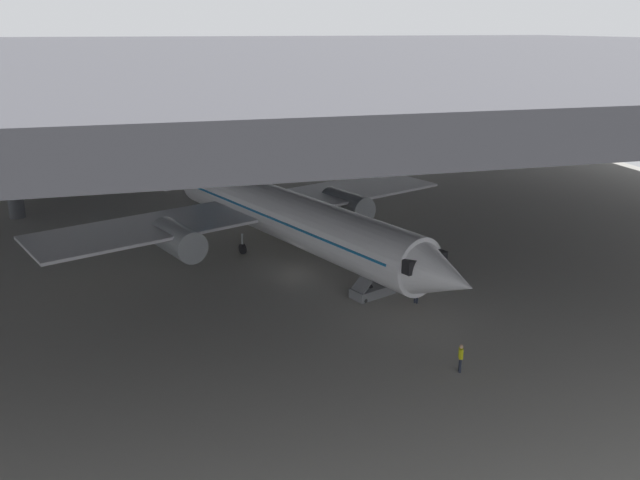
% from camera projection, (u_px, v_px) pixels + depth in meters
% --- Properties ---
extents(ground_plane, '(110.00, 110.00, 0.00)m').
position_uv_depth(ground_plane, '(305.00, 271.00, 52.11)').
color(ground_plane, gray).
extents(hangar_structure, '(121.00, 99.00, 17.18)m').
position_uv_depth(hangar_structure, '(267.00, 51.00, 59.49)').
color(hangar_structure, '#4C4F54').
rests_on(hangar_structure, ground_plane).
extents(airplane_main, '(39.02, 39.13, 12.58)m').
position_uv_depth(airplane_main, '(283.00, 214.00, 54.66)').
color(airplane_main, white).
rests_on(airplane_main, ground_plane).
extents(boarding_stairs, '(4.63, 2.95, 4.89)m').
position_uv_depth(boarding_stairs, '(377.00, 284.00, 47.45)').
color(boarding_stairs, slate).
rests_on(boarding_stairs, ground_plane).
extents(crew_worker_near_nose, '(0.33, 0.53, 1.73)m').
position_uv_depth(crew_worker_near_nose, '(461.00, 356.00, 36.63)').
color(crew_worker_near_nose, '#232838').
rests_on(crew_worker_near_nose, ground_plane).
extents(crew_worker_by_stairs, '(0.40, 0.44, 1.67)m').
position_uv_depth(crew_worker_by_stairs, '(416.00, 291.00, 45.82)').
color(crew_worker_by_stairs, '#232838').
rests_on(crew_worker_by_stairs, ground_plane).
extents(airplane_distant, '(33.00, 32.62, 10.67)m').
position_uv_depth(airplane_distant, '(60.00, 156.00, 80.69)').
color(airplane_distant, white).
rests_on(airplane_distant, ground_plane).
extents(baggage_tug, '(1.95, 2.49, 0.90)m').
position_uv_depth(baggage_tug, '(302.00, 225.00, 62.49)').
color(baggage_tug, yellow).
rests_on(baggage_tug, ground_plane).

